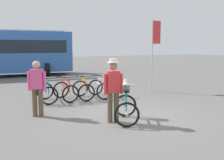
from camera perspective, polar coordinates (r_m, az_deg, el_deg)
name	(u,v)px	position (r m, az deg, el deg)	size (l,w,h in m)	color
ground_plane	(127,116)	(7.73, 3.39, -8.01)	(80.00, 80.00, 0.00)	#605E5B
bike_rack_rail	(78,83)	(9.90, -7.39, -0.65)	(3.21, 0.07, 0.88)	#99999E
racked_bike_teal	(47,92)	(9.84, -14.11, -2.62)	(0.71, 1.12, 0.97)	black
racked_bike_red	(66,91)	(9.99, -10.16, -2.36)	(0.76, 1.17, 0.98)	black
racked_bike_orange	(83,90)	(10.19, -6.35, -2.09)	(0.75, 1.14, 0.97)	black
racked_bike_white	(100,88)	(10.43, -2.70, -1.83)	(0.70, 1.11, 0.97)	black
featured_bicycle	(126,103)	(7.23, 3.05, -5.12)	(1.06, 1.26, 1.09)	black
person_with_featured_bike	(113,88)	(6.96, 0.26, -1.73)	(0.52, 0.32, 1.72)	brown
pedestrian_with_backpack	(37,85)	(7.86, -16.10, -1.03)	(0.49, 0.42, 1.64)	brown
banner_flag	(155,42)	(11.77, 9.38, 8.26)	(0.45, 0.05, 3.20)	#B2B2B7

